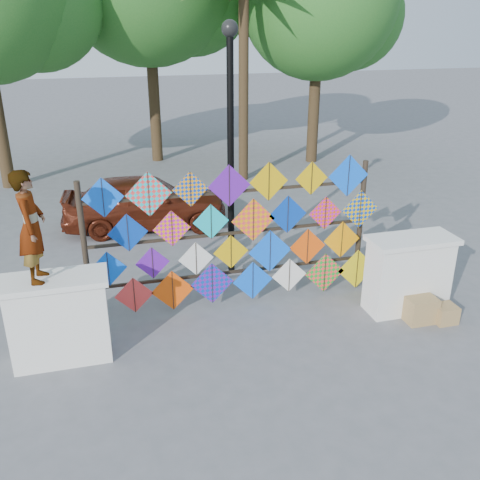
{
  "coord_description": "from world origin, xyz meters",
  "views": [
    {
      "loc": [
        -1.96,
        -6.99,
        4.47
      ],
      "look_at": [
        0.09,
        0.6,
        1.2
      ],
      "focal_mm": 40.0,
      "sensor_mm": 36.0,
      "label": 1
    }
  ],
  "objects_px": {
    "sedan": "(145,202)",
    "lamppost": "(230,129)",
    "vendor_woman": "(31,227)",
    "kite_rack": "(240,237)"
  },
  "relations": [
    {
      "from": "sedan",
      "to": "lamppost",
      "type": "xyz_separation_m",
      "value": [
        1.33,
        -2.71,
        2.07
      ]
    },
    {
      "from": "vendor_woman",
      "to": "lamppost",
      "type": "height_order",
      "value": "lamppost"
    },
    {
      "from": "kite_rack",
      "to": "vendor_woman",
      "type": "xyz_separation_m",
      "value": [
        -3.01,
        -0.93,
        0.82
      ]
    },
    {
      "from": "kite_rack",
      "to": "sedan",
      "type": "xyz_separation_m",
      "value": [
        -1.17,
        3.98,
        -0.58
      ]
    },
    {
      "from": "vendor_woman",
      "to": "kite_rack",
      "type": "bearing_deg",
      "value": -68.12
    },
    {
      "from": "kite_rack",
      "to": "sedan",
      "type": "bearing_deg",
      "value": 106.37
    },
    {
      "from": "vendor_woman",
      "to": "sedan",
      "type": "bearing_deg",
      "value": -15.84
    },
    {
      "from": "vendor_woman",
      "to": "lamppost",
      "type": "relative_size",
      "value": 0.33
    },
    {
      "from": "sedan",
      "to": "lamppost",
      "type": "relative_size",
      "value": 0.82
    },
    {
      "from": "lamppost",
      "to": "sedan",
      "type": "bearing_deg",
      "value": 116.24
    }
  ]
}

